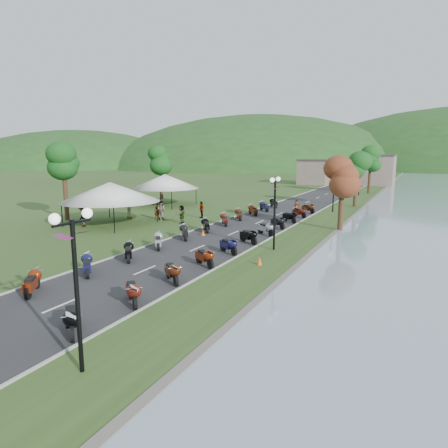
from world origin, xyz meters
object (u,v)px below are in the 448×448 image
at_px(pedestrian_a, 158,220).
at_px(pedestrian_b, 161,220).
at_px(streetlamp_near, 77,295).
at_px(vendor_tent_main, 111,204).
at_px(pedestrian_c, 83,227).

height_order(pedestrian_a, pedestrian_b, pedestrian_b).
height_order(streetlamp_near, pedestrian_b, streetlamp_near).
relative_size(vendor_tent_main, pedestrian_b, 3.08).
xyz_separation_m(pedestrian_a, pedestrian_b, (0.44, 0.01, 0.00)).
xyz_separation_m(streetlamp_near, vendor_tent_main, (-16.99, 20.22, -0.50)).
bearing_deg(pedestrian_a, pedestrian_b, -33.56).
relative_size(pedestrian_b, pedestrian_c, 1.02).
xyz_separation_m(vendor_tent_main, pedestrian_a, (2.19, 4.22, -2.00)).
height_order(pedestrian_a, pedestrian_c, pedestrian_c).
relative_size(streetlamp_near, pedestrian_c, 2.58).
xyz_separation_m(pedestrian_b, pedestrian_c, (-4.17, -6.29, 0.00)).
bearing_deg(streetlamp_near, pedestrian_b, 120.42).
relative_size(pedestrian_a, pedestrian_b, 0.83).
bearing_deg(pedestrian_a, pedestrian_c, -156.17).
height_order(streetlamp_near, pedestrian_a, streetlamp_near).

